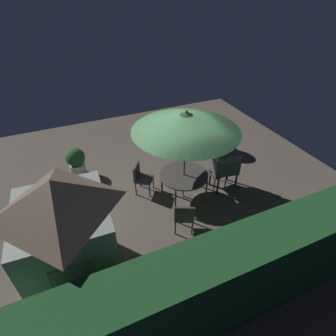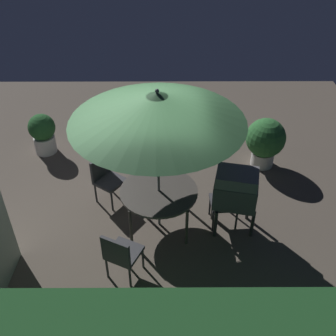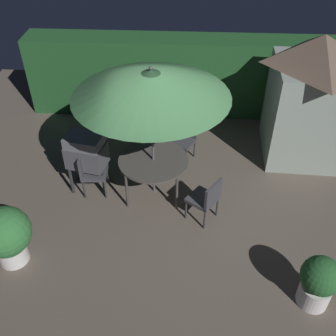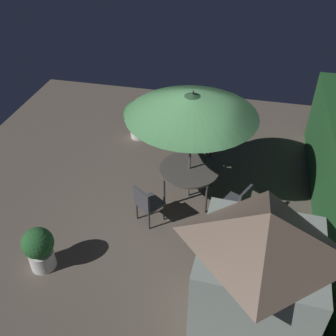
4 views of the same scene
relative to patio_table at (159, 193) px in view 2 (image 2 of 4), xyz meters
name	(u,v)px [view 2 (image 2 of 4)]	position (x,y,z in m)	size (l,w,h in m)	color
ground_plane	(135,209)	(0.45, -0.38, -0.72)	(11.00, 11.00, 0.00)	brown
patio_table	(159,193)	(0.00, 0.00, 0.00)	(1.30, 1.30, 0.78)	#47423D
patio_umbrella	(157,107)	(0.00, 0.00, 1.60)	(2.62, 2.62, 2.61)	#4C4C51
bbq_grill	(236,190)	(-1.26, 0.07, 0.13)	(0.79, 0.64, 1.20)	#47474C
chair_near_shed	(229,199)	(-1.20, -0.07, -0.20)	(0.49, 0.49, 0.90)	#38383D
chair_far_side	(106,177)	(0.98, -0.69, -0.20)	(0.65, 0.64, 0.90)	#38383D
chair_toward_hedge	(121,253)	(0.55, 1.13, -0.20)	(0.62, 0.62, 0.90)	#38383D
potted_plant_by_shed	(43,132)	(2.53, -2.28, -0.23)	(0.57, 0.57, 0.91)	silver
potted_plant_by_grill	(265,140)	(-2.14, -1.77, -0.12)	(0.81, 0.81, 1.07)	silver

